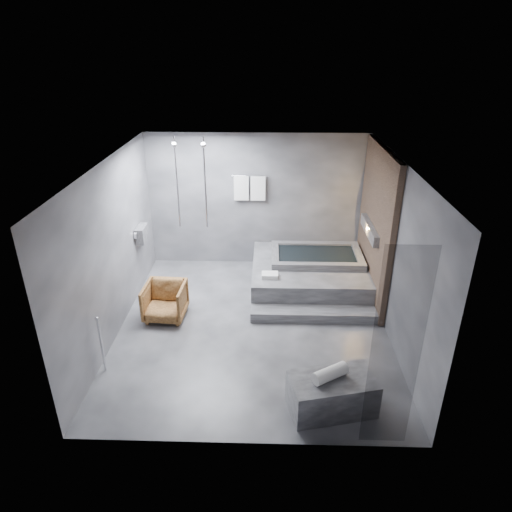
{
  "coord_description": "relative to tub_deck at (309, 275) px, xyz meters",
  "views": [
    {
      "loc": [
        0.25,
        -6.52,
        4.45
      ],
      "look_at": [
        0.04,
        0.3,
        1.19
      ],
      "focal_mm": 32.0,
      "sensor_mm": 36.0,
      "label": 1
    }
  ],
  "objects": [
    {
      "name": "tub_step",
      "position": [
        0.0,
        -1.18,
        -0.16
      ],
      "size": [
        2.2,
        0.36,
        0.18
      ],
      "primitive_type": "cube",
      "color": "#38393B",
      "rests_on": "ground"
    },
    {
      "name": "deck_towel",
      "position": [
        -0.77,
        -0.6,
        0.29
      ],
      "size": [
        0.3,
        0.22,
        0.08
      ],
      "primitive_type": "cube",
      "rotation": [
        0.0,
        0.0,
        0.01
      ],
      "color": "white",
      "rests_on": "tub_deck"
    },
    {
      "name": "driftwood_chair",
      "position": [
        -2.59,
        -1.21,
        0.07
      ],
      "size": [
        0.73,
        0.74,
        0.64
      ],
      "primitive_type": "imported",
      "rotation": [
        0.0,
        0.0,
        -0.06
      ],
      "color": "#4D2C13",
      "rests_on": "ground"
    },
    {
      "name": "room",
      "position": [
        -0.65,
        -1.21,
        1.48
      ],
      "size": [
        5.0,
        5.04,
        2.82
      ],
      "color": "#333336",
      "rests_on": "ground"
    },
    {
      "name": "tub_deck",
      "position": [
        0.0,
        0.0,
        0.0
      ],
      "size": [
        2.2,
        2.0,
        0.5
      ],
      "primitive_type": "cube",
      "color": "#38393B",
      "rests_on": "ground"
    },
    {
      "name": "concrete_bench",
      "position": [
        0.05,
        -3.34,
        -0.0
      ],
      "size": [
        1.21,
        0.84,
        0.5
      ],
      "primitive_type": "cube",
      "rotation": [
        0.0,
        0.0,
        0.23
      ],
      "color": "#343537",
      "rests_on": "ground"
    },
    {
      "name": "rolled_towel",
      "position": [
        0.01,
        -3.33,
        0.33
      ],
      "size": [
        0.5,
        0.4,
        0.17
      ],
      "primitive_type": "cylinder",
      "rotation": [
        0.0,
        1.57,
        0.56
      ],
      "color": "white",
      "rests_on": "concrete_bench"
    }
  ]
}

